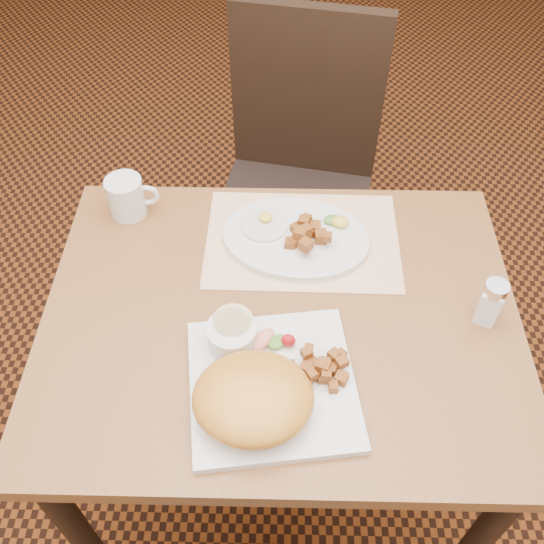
{
  "coord_description": "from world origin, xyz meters",
  "views": [
    {
      "loc": [
        -0.0,
        -0.68,
        1.67
      ],
      "look_at": [
        -0.02,
        0.04,
        0.82
      ],
      "focal_mm": 40.0,
      "sensor_mm": 36.0,
      "label": 1
    }
  ],
  "objects": [
    {
      "name": "hollandaise_mound",
      "position": [
        -0.04,
        -0.21,
        0.8
      ],
      "size": [
        0.2,
        0.18,
        0.07
      ],
      "color": "orange",
      "rests_on": "plate_square"
    },
    {
      "name": "garnish_sq",
      "position": [
        -0.02,
        -0.08,
        0.78
      ],
      "size": [
        0.09,
        0.07,
        0.03
      ],
      "color": "#387223",
      "rests_on": "plate_square"
    },
    {
      "name": "home_fries_sq",
      "position": [
        0.07,
        -0.14,
        0.78
      ],
      "size": [
        0.11,
        0.09,
        0.03
      ],
      "color": "#954D18",
      "rests_on": "plate_square"
    },
    {
      "name": "plate_square",
      "position": [
        -0.01,
        -0.16,
        0.76
      ],
      "size": [
        0.32,
        0.32,
        0.02
      ],
      "primitive_type": "cube",
      "rotation": [
        0.0,
        0.0,
        0.14
      ],
      "color": "silver",
      "rests_on": "table"
    },
    {
      "name": "home_fries_ov",
      "position": [
        0.05,
        0.18,
        0.78
      ],
      "size": [
        0.1,
        0.1,
        0.04
      ],
      "color": "#954D18",
      "rests_on": "plate_oval"
    },
    {
      "name": "coffee_mug",
      "position": [
        -0.33,
        0.27,
        0.79
      ],
      "size": [
        0.11,
        0.08,
        0.09
      ],
      "color": "silver",
      "rests_on": "table"
    },
    {
      "name": "placemat",
      "position": [
        0.04,
        0.19,
        0.75
      ],
      "size": [
        0.4,
        0.28,
        0.0
      ],
      "primitive_type": "cube",
      "rotation": [
        0.0,
        0.0,
        -0.01
      ],
      "color": "white",
      "rests_on": "table"
    },
    {
      "name": "ground",
      "position": [
        0.0,
        0.0,
        0.0
      ],
      "size": [
        8.0,
        8.0,
        0.0
      ],
      "primitive_type": "plane",
      "color": "black",
      "rests_on": "ground"
    },
    {
      "name": "ramekin",
      "position": [
        -0.09,
        -0.08,
        0.79
      ],
      "size": [
        0.09,
        0.1,
        0.05
      ],
      "color": "silver",
      "rests_on": "plate_square"
    },
    {
      "name": "salt_shaker",
      "position": [
        0.38,
        -0.0,
        0.8
      ],
      "size": [
        0.06,
        0.06,
        0.1
      ],
      "color": "white",
      "rests_on": "table"
    },
    {
      "name": "fried_egg",
      "position": [
        -0.04,
        0.21,
        0.77
      ],
      "size": [
        0.1,
        0.1,
        0.02
      ],
      "color": "white",
      "rests_on": "plate_oval"
    },
    {
      "name": "plate_oval",
      "position": [
        0.03,
        0.19,
        0.76
      ],
      "size": [
        0.34,
        0.27,
        0.02
      ],
      "primitive_type": null,
      "rotation": [
        0.0,
        0.0,
        -0.16
      ],
      "color": "silver",
      "rests_on": "placemat"
    },
    {
      "name": "table",
      "position": [
        0.0,
        0.0,
        0.64
      ],
      "size": [
        0.9,
        0.7,
        0.75
      ],
      "color": "brown",
      "rests_on": "ground"
    },
    {
      "name": "chair_far",
      "position": [
        0.04,
        0.66,
        0.54
      ],
      "size": [
        0.49,
        0.5,
        0.97
      ],
      "rotation": [
        0.0,
        0.0,
        2.96
      ],
      "color": "black",
      "rests_on": "ground"
    },
    {
      "name": "garnish_ov",
      "position": [
        0.11,
        0.22,
        0.78
      ],
      "size": [
        0.06,
        0.04,
        0.02
      ],
      "color": "#387223",
      "rests_on": "plate_oval"
    }
  ]
}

